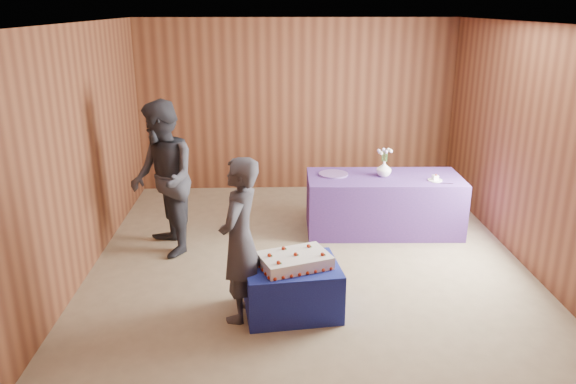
{
  "coord_description": "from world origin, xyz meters",
  "views": [
    {
      "loc": [
        -0.46,
        -5.86,
        2.88
      ],
      "look_at": [
        -0.24,
        0.1,
        0.88
      ],
      "focal_mm": 35.0,
      "sensor_mm": 36.0,
      "label": 1
    }
  ],
  "objects_px": {
    "guest_left": "(240,240)",
    "guest_right": "(163,179)",
    "cake_table": "(292,288)",
    "serving_table": "(383,204)",
    "sheet_cake": "(295,260)",
    "vase": "(384,169)"
  },
  "relations": [
    {
      "from": "guest_left",
      "to": "guest_right",
      "type": "height_order",
      "value": "guest_right"
    },
    {
      "from": "serving_table",
      "to": "sheet_cake",
      "type": "xyz_separation_m",
      "value": [
        -1.28,
        -2.08,
        0.18
      ]
    },
    {
      "from": "serving_table",
      "to": "guest_left",
      "type": "bearing_deg",
      "value": -128.35
    },
    {
      "from": "sheet_cake",
      "to": "guest_right",
      "type": "height_order",
      "value": "guest_right"
    },
    {
      "from": "serving_table",
      "to": "guest_left",
      "type": "distance_m",
      "value": 2.81
    },
    {
      "from": "serving_table",
      "to": "sheet_cake",
      "type": "height_order",
      "value": "serving_table"
    },
    {
      "from": "vase",
      "to": "cake_table",
      "type": "bearing_deg",
      "value": -121.8
    },
    {
      "from": "cake_table",
      "to": "guest_right",
      "type": "relative_size",
      "value": 0.48
    },
    {
      "from": "cake_table",
      "to": "guest_left",
      "type": "xyz_separation_m",
      "value": [
        -0.49,
        -0.07,
        0.55
      ]
    },
    {
      "from": "sheet_cake",
      "to": "guest_right",
      "type": "bearing_deg",
      "value": 114.92
    },
    {
      "from": "cake_table",
      "to": "guest_left",
      "type": "height_order",
      "value": "guest_left"
    },
    {
      "from": "sheet_cake",
      "to": "guest_right",
      "type": "distance_m",
      "value": 2.13
    },
    {
      "from": "serving_table",
      "to": "guest_left",
      "type": "relative_size",
      "value": 1.25
    },
    {
      "from": "guest_left",
      "to": "guest_right",
      "type": "relative_size",
      "value": 0.86
    },
    {
      "from": "sheet_cake",
      "to": "vase",
      "type": "height_order",
      "value": "vase"
    },
    {
      "from": "vase",
      "to": "sheet_cake",
      "type": "bearing_deg",
      "value": -121.05
    },
    {
      "from": "sheet_cake",
      "to": "guest_left",
      "type": "bearing_deg",
      "value": 165.5
    },
    {
      "from": "sheet_cake",
      "to": "vase",
      "type": "bearing_deg",
      "value": 38.93
    },
    {
      "from": "sheet_cake",
      "to": "vase",
      "type": "relative_size",
      "value": 3.92
    },
    {
      "from": "cake_table",
      "to": "sheet_cake",
      "type": "bearing_deg",
      "value": -46.98
    },
    {
      "from": "serving_table",
      "to": "vase",
      "type": "height_order",
      "value": "vase"
    },
    {
      "from": "cake_table",
      "to": "guest_right",
      "type": "height_order",
      "value": "guest_right"
    }
  ]
}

